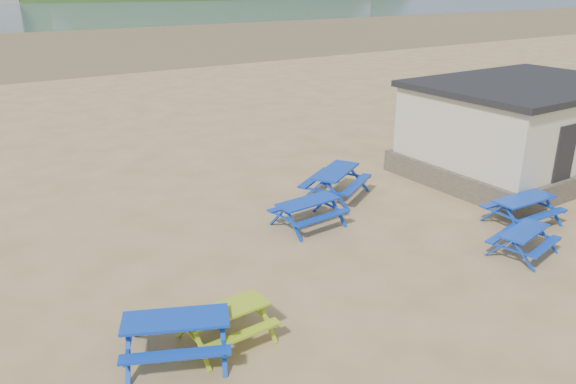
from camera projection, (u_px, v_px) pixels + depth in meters
ground at (278, 260)px, 13.46m from camera, size 400.00×400.00×0.00m
picnic_table_blue_b at (308, 213)px, 15.20m from camera, size 1.85×1.53×0.74m
picnic_table_blue_c at (335, 183)px, 17.24m from camera, size 2.60×2.46×0.86m
picnic_table_blue_d at (177, 337)px, 9.90m from camera, size 2.31×2.13×0.78m
picnic_table_blue_e at (523, 242)px, 13.62m from camera, size 1.77×1.53×0.65m
picnic_table_blue_f at (523, 211)px, 15.34m from camera, size 1.88×1.54×0.76m
picnic_table_yellow at (226, 324)px, 10.36m from camera, size 1.63×1.33×0.67m
amenity_block at (521, 128)px, 19.11m from camera, size 7.40×5.40×3.15m
headland_town at (168, 20)px, 242.50m from camera, size 264.00×144.00×108.00m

